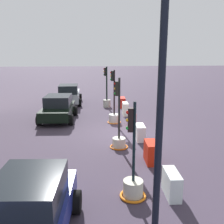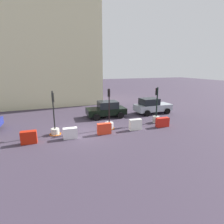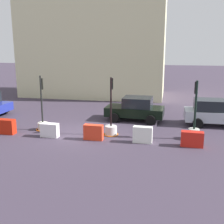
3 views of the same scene
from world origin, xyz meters
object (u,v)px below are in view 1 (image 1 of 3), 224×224
construction_barrier_3 (132,119)px  construction_barrier_4 (125,109)px  traffic_light_0 (133,183)px  construction_barrier_2 (140,133)px  street_lamp_post (161,83)px  construction_barrier_5 (122,102)px  car_blue_estate (29,213)px  construction_barrier_0 (172,184)px  traffic_light_3 (107,99)px  car_silver_hatchback (69,94)px  traffic_light_2 (114,115)px  car_black_sedan (58,108)px  traffic_light_1 (119,137)px  construction_barrier_1 (151,152)px

construction_barrier_3 → construction_barrier_4: size_ratio=1.04×
traffic_light_0 → construction_barrier_3: bearing=-9.0°
construction_barrier_2 → street_lamp_post: street_lamp_post is taller
construction_barrier_4 → construction_barrier_5: construction_barrier_4 is taller
car_blue_estate → construction_barrier_0: bearing=-66.0°
construction_barrier_0 → construction_barrier_3: construction_barrier_3 is taller
traffic_light_3 → car_silver_hatchback: 3.47m
construction_barrier_3 → traffic_light_2: bearing=53.0°
car_black_sedan → car_blue_estate: bearing=-176.7°
traffic_light_0 → traffic_light_1: (4.23, -0.03, 0.04)m
traffic_light_0 → car_blue_estate: size_ratio=0.72×
car_silver_hatchback → traffic_light_0: bearing=-168.1°
car_silver_hatchback → street_lamp_post: street_lamp_post is taller
traffic_light_3 → construction_barrier_4: traffic_light_3 is taller
traffic_light_0 → construction_barrier_4: bearing=-6.5°
traffic_light_2 → construction_barrier_4: size_ratio=3.24×
traffic_light_2 → construction_barrier_2: bearing=-162.8°
construction_barrier_5 → car_silver_hatchback: 4.70m
traffic_light_0 → construction_barrier_1: (2.49, -1.17, -0.05)m
construction_barrier_1 → construction_barrier_2: (2.70, -0.06, -0.04)m
traffic_light_1 → traffic_light_2: (4.27, -0.18, -0.03)m
traffic_light_3 → construction_barrier_1: (-10.63, -1.13, -0.26)m
traffic_light_2 → construction_barrier_4: (1.91, -0.98, -0.05)m
traffic_light_2 → street_lamp_post: bearing=-179.4°
traffic_light_1 → construction_barrier_2: (0.96, -1.20, -0.13)m
traffic_light_3 → construction_barrier_4: (-2.70, -1.15, -0.25)m
traffic_light_2 → construction_barrier_2: 3.47m
construction_barrier_4 → traffic_light_0: bearing=173.5°
traffic_light_0 → construction_barrier_2: size_ratio=3.02×
car_black_sedan → construction_barrier_3: bearing=-110.9°
construction_barrier_2 → construction_barrier_5: 7.75m
street_lamp_post → car_silver_hatchback: bearing=11.9°
construction_barrier_2 → car_blue_estate: bearing=150.3°
car_black_sedan → traffic_light_2: bearing=-105.5°
construction_barrier_1 → construction_barrier_2: construction_barrier_1 is taller
construction_barrier_0 → traffic_light_2: bearing=6.9°
car_black_sedan → construction_barrier_2: bearing=-133.0°
car_blue_estate → traffic_light_3: bearing=-10.6°
construction_barrier_0 → construction_barrier_5: construction_barrier_0 is taller
construction_barrier_4 → car_silver_hatchback: (4.21, 4.27, 0.38)m
car_black_sedan → car_silver_hatchback: 5.13m
traffic_light_0 → construction_barrier_2: (5.19, -1.23, -0.09)m
construction_barrier_0 → street_lamp_post: bearing=149.3°
construction_barrier_2 → car_black_sedan: car_black_sedan is taller
traffic_light_2 → construction_barrier_3: traffic_light_2 is taller
construction_barrier_2 → construction_barrier_3: 2.54m
traffic_light_0 → construction_barrier_5: size_ratio=2.70×
construction_barrier_1 → construction_barrier_3: 5.25m
traffic_light_3 → traffic_light_2: bearing=-177.9°
construction_barrier_4 → construction_barrier_5: (2.53, -0.10, -0.04)m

